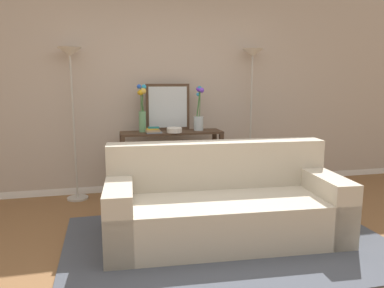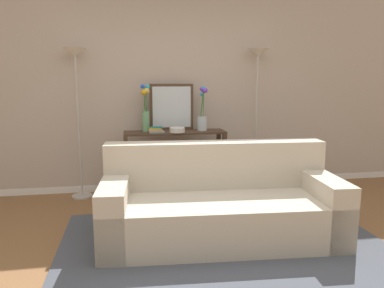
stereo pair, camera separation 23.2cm
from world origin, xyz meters
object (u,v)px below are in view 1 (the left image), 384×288
at_px(console_table, 172,152).
at_px(fruit_bowl, 174,130).
at_px(floor_lamp_right, 252,80).
at_px(vase_short_flowers, 199,115).
at_px(vase_tall_flowers, 142,110).
at_px(wall_mirror, 168,107).
at_px(book_row_under_console, 145,193).
at_px(couch, 223,205).
at_px(floor_lamp_left, 71,82).
at_px(book_stack, 153,130).

distance_m(console_table, fruit_bowl, 0.32).
height_order(floor_lamp_right, vase_short_flowers, floor_lamp_right).
height_order(floor_lamp_right, vase_tall_flowers, floor_lamp_right).
xyz_separation_m(vase_tall_flowers, vase_short_flowers, (0.73, -0.01, -0.08)).
xyz_separation_m(vase_short_flowers, fruit_bowl, (-0.35, -0.13, -0.17)).
distance_m(wall_mirror, vase_short_flowers, 0.41).
relative_size(console_table, floor_lamp_right, 0.68).
distance_m(floor_lamp_right, book_row_under_console, 2.07).
bearing_deg(couch, vase_short_flowers, 85.33).
bearing_deg(floor_lamp_left, couch, -46.07).
bearing_deg(floor_lamp_left, vase_tall_flowers, -7.51).
bearing_deg(vase_short_flowers, fruit_bowl, -159.00).
height_order(floor_lamp_right, fruit_bowl, floor_lamp_right).
height_order(fruit_bowl, book_stack, book_stack).
distance_m(vase_short_flowers, book_row_under_console, 1.23).
xyz_separation_m(vase_short_flowers, book_row_under_console, (-0.72, -0.03, -1.00)).
distance_m(vase_short_flowers, book_stack, 0.65).
height_order(vase_tall_flowers, book_stack, vase_tall_flowers).
bearing_deg(vase_tall_flowers, book_stack, -50.06).
bearing_deg(console_table, fruit_bowl, -80.93).
height_order(console_table, wall_mirror, wall_mirror).
bearing_deg(wall_mirror, book_row_under_console, -156.34).
xyz_separation_m(floor_lamp_right, vase_tall_flowers, (-1.49, -0.11, -0.37)).
distance_m(vase_tall_flowers, fruit_bowl, 0.47).
relative_size(vase_tall_flowers, fruit_bowl, 3.11).
bearing_deg(floor_lamp_left, vase_short_flowers, -4.38).
xyz_separation_m(floor_lamp_left, floor_lamp_right, (2.33, -0.00, 0.02)).
distance_m(console_table, vase_short_flowers, 0.60).
xyz_separation_m(console_table, floor_lamp_left, (-1.19, 0.14, 0.89)).
bearing_deg(floor_lamp_right, fruit_bowl, -167.27).
xyz_separation_m(wall_mirror, book_row_under_console, (-0.33, -0.15, -1.09)).
relative_size(floor_lamp_right, wall_mirror, 3.19).
bearing_deg(fruit_bowl, vase_short_flowers, 21.00).
xyz_separation_m(floor_lamp_right, book_row_under_console, (-1.48, -0.14, -1.44)).
height_order(fruit_bowl, book_row_under_console, fruit_bowl).
xyz_separation_m(console_table, floor_lamp_right, (1.13, 0.14, 0.91)).
xyz_separation_m(floor_lamp_right, book_stack, (-1.38, -0.25, -0.61)).
distance_m(couch, book_row_under_console, 1.50).
height_order(floor_lamp_left, vase_tall_flowers, floor_lamp_left).
bearing_deg(floor_lamp_right, vase_short_flowers, -171.20).
xyz_separation_m(console_table, vase_tall_flowers, (-0.36, 0.04, 0.55)).
bearing_deg(wall_mirror, couch, -79.82).
height_order(console_table, floor_lamp_left, floor_lamp_left).
height_order(couch, console_table, couch).
height_order(console_table, vase_tall_flowers, vase_tall_flowers).
height_order(couch, book_stack, book_stack).
xyz_separation_m(floor_lamp_left, book_row_under_console, (0.84, -0.14, -1.42)).
bearing_deg(book_stack, fruit_bowl, -1.10).
relative_size(console_table, book_stack, 6.60).
bearing_deg(floor_lamp_right, book_row_under_console, -174.44).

